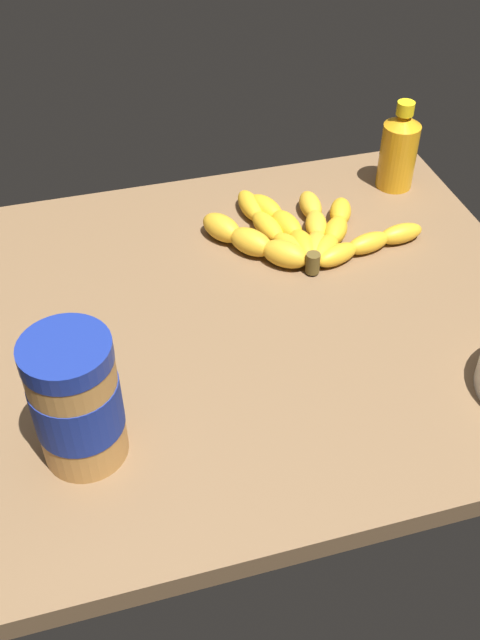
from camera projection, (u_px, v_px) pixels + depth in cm
name	position (u px, v px, depth cm)	size (l,w,h in cm)	color
ground_plane	(259.00, 319.00, 97.14)	(76.78, 68.68, 3.11)	brown
banana_bunch	(297.00, 232.00, 106.21)	(32.10, 21.45, 3.79)	gold
peanut_butter_jar	(76.00, 402.00, 73.88)	(9.25, 9.25, 16.02)	#BF8442
honey_bottle	(399.00, 150.00, 114.45)	(5.85, 5.85, 14.44)	orange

